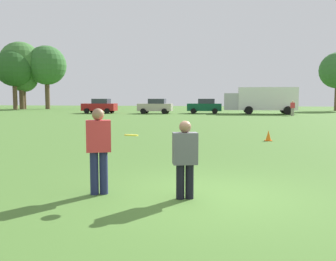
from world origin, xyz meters
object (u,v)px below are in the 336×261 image
object	(u,v)px
player_thrower	(99,146)
parked_car_mid_left	(156,106)
player_defender	(185,156)
box_truck	(262,99)
bystander_sideline_watcher	(293,107)
frisbee	(131,135)
traffic_cone	(268,136)
parked_car_center	(205,106)
parked_car_near_left	(100,106)

from	to	relation	value
player_thrower	parked_car_mid_left	bearing A→B (deg)	100.55
player_defender	box_truck	world-z (taller)	box_truck
player_defender	bystander_sideline_watcher	distance (m)	35.17
player_thrower	player_defender	xyz separation A→B (m)	(1.74, -0.02, -0.14)
frisbee	box_truck	world-z (taller)	box_truck
traffic_cone	parked_car_center	distance (m)	28.96
bystander_sideline_watcher	player_defender	bearing A→B (deg)	-101.61
player_defender	parked_car_center	distance (m)	38.66
frisbee	parked_car_near_left	size ratio (longest dim) A/B	0.06
box_truck	parked_car_near_left	bearing A→B (deg)	-174.87
parked_car_near_left	box_truck	size ratio (longest dim) A/B	0.50
bystander_sideline_watcher	parked_car_mid_left	bearing A→B (deg)	170.10
parked_car_near_left	parked_car_mid_left	distance (m)	7.05
box_truck	parked_car_center	bearing A→B (deg)	179.43
parked_car_near_left	bystander_sideline_watcher	xyz separation A→B (m)	(22.78, -2.27, 0.00)
parked_car_mid_left	parked_car_center	world-z (taller)	same
player_thrower	bystander_sideline_watcher	distance (m)	35.54
frisbee	parked_car_center	distance (m)	38.66
frisbee	parked_car_near_left	world-z (taller)	parked_car_near_left
traffic_cone	parked_car_near_left	xyz separation A→B (m)	(-18.14, 26.64, 0.69)
traffic_cone	bystander_sideline_watcher	bearing A→B (deg)	79.22
player_defender	box_truck	distance (m)	38.73
frisbee	box_truck	bearing A→B (deg)	82.40
traffic_cone	parked_car_center	bearing A→B (deg)	100.23
parked_car_near_left	bystander_sideline_watcher	world-z (taller)	parked_car_near_left
bystander_sideline_watcher	parked_car_near_left	bearing A→B (deg)	174.30
parked_car_near_left	box_truck	world-z (taller)	box_truck
frisbee	box_truck	xyz separation A→B (m)	(5.14, 38.56, 0.53)
parked_car_center	player_defender	bearing A→B (deg)	-85.99
box_truck	bystander_sideline_watcher	world-z (taller)	box_truck
parked_car_mid_left	parked_car_center	size ratio (longest dim) A/B	1.00
parked_car_mid_left	parked_car_center	distance (m)	6.12
player_thrower	bystander_sideline_watcher	size ratio (longest dim) A/B	1.06
box_truck	parked_car_mid_left	bearing A→B (deg)	-174.18
player_defender	traffic_cone	xyz separation A→B (m)	(2.44, 10.08, -0.61)
parked_car_center	box_truck	world-z (taller)	box_truck
traffic_cone	parked_car_mid_left	distance (m)	29.31
parked_car_near_left	parked_car_center	bearing A→B (deg)	8.08
bystander_sideline_watcher	traffic_cone	bearing A→B (deg)	-100.78
parked_car_center	box_truck	bearing A→B (deg)	-0.57
player_thrower	parked_car_center	xyz separation A→B (m)	(-0.96, 38.54, -0.05)
traffic_cone	parked_car_near_left	size ratio (longest dim) A/B	0.11
frisbee	parked_car_mid_left	world-z (taller)	parked_car_mid_left
parked_car_near_left	player_thrower	bearing A→B (deg)	-69.17
player_defender	traffic_cone	world-z (taller)	player_defender
player_defender	parked_car_mid_left	distance (m)	38.20
parked_car_near_left	parked_car_center	xyz separation A→B (m)	(13.00, 1.85, 0.00)
frisbee	player_thrower	bearing A→B (deg)	173.44
player_defender	parked_car_near_left	world-z (taller)	parked_car_near_left
player_thrower	parked_car_center	bearing A→B (deg)	91.42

